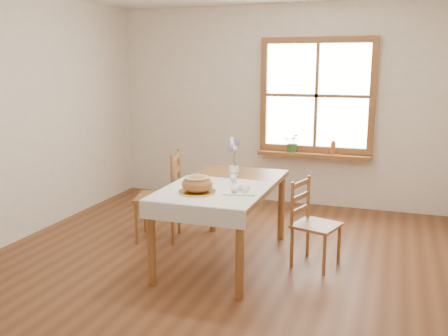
% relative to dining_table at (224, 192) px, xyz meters
% --- Properties ---
extents(ground, '(5.00, 5.00, 0.00)m').
position_rel_dining_table_xyz_m(ground, '(0.00, -0.30, -0.66)').
color(ground, brown).
rests_on(ground, ground).
extents(room_walls, '(4.60, 5.10, 2.65)m').
position_rel_dining_table_xyz_m(room_walls, '(0.00, -0.30, 1.04)').
color(room_walls, beige).
rests_on(room_walls, ground).
extents(window, '(1.46, 0.08, 1.46)m').
position_rel_dining_table_xyz_m(window, '(0.50, 2.17, 0.79)').
color(window, '#9E5E30').
rests_on(window, ground).
extents(window_sill, '(1.46, 0.20, 0.05)m').
position_rel_dining_table_xyz_m(window_sill, '(0.50, 2.10, 0.03)').
color(window_sill, '#9E5E30').
rests_on(window_sill, ground).
extents(dining_table, '(0.90, 1.60, 0.75)m').
position_rel_dining_table_xyz_m(dining_table, '(0.00, 0.00, 0.00)').
color(dining_table, '#9E5E30').
rests_on(dining_table, ground).
extents(table_linen, '(0.91, 0.99, 0.01)m').
position_rel_dining_table_xyz_m(table_linen, '(0.00, -0.30, 0.09)').
color(table_linen, white).
rests_on(table_linen, dining_table).
extents(chair_left, '(0.56, 0.55, 0.95)m').
position_rel_dining_table_xyz_m(chair_left, '(-0.86, 0.31, -0.19)').
color(chair_left, '#9E5E30').
rests_on(chair_left, ground).
extents(chair_right, '(0.49, 0.48, 0.81)m').
position_rel_dining_table_xyz_m(chair_right, '(0.86, 0.13, -0.26)').
color(chair_right, '#9E5E30').
rests_on(chair_right, ground).
extents(bread_plate, '(0.37, 0.37, 0.02)m').
position_rel_dining_table_xyz_m(bread_plate, '(-0.09, -0.43, 0.10)').
color(bread_plate, white).
rests_on(bread_plate, table_linen).
extents(bread_loaf, '(0.27, 0.27, 0.15)m').
position_rel_dining_table_xyz_m(bread_loaf, '(-0.09, -0.43, 0.19)').
color(bread_loaf, '#B26C3F').
rests_on(bread_loaf, bread_plate).
extents(egg_napkin, '(0.32, 0.29, 0.01)m').
position_rel_dining_table_xyz_m(egg_napkin, '(0.24, -0.30, 0.10)').
color(egg_napkin, white).
rests_on(egg_napkin, table_linen).
extents(eggs, '(0.25, 0.23, 0.05)m').
position_rel_dining_table_xyz_m(eggs, '(0.24, -0.30, 0.13)').
color(eggs, silver).
rests_on(eggs, egg_napkin).
extents(salt_shaker, '(0.06, 0.06, 0.08)m').
position_rel_dining_table_xyz_m(salt_shaker, '(0.07, 0.03, 0.14)').
color(salt_shaker, white).
rests_on(salt_shaker, table_linen).
extents(pepper_shaker, '(0.05, 0.05, 0.09)m').
position_rel_dining_table_xyz_m(pepper_shaker, '(0.11, -0.04, 0.14)').
color(pepper_shaker, white).
rests_on(pepper_shaker, table_linen).
extents(flower_vase, '(0.11, 0.11, 0.10)m').
position_rel_dining_table_xyz_m(flower_vase, '(-0.00, 0.32, 0.13)').
color(flower_vase, white).
rests_on(flower_vase, dining_table).
extents(lavender_bouquet, '(0.16, 0.16, 0.30)m').
position_rel_dining_table_xyz_m(lavender_bouquet, '(-0.00, 0.32, 0.33)').
color(lavender_bouquet, '#635394').
rests_on(lavender_bouquet, flower_vase).
extents(potted_plant, '(0.27, 0.29, 0.19)m').
position_rel_dining_table_xyz_m(potted_plant, '(0.23, 2.10, 0.15)').
color(potted_plant, '#336829').
rests_on(potted_plant, window_sill).
extents(amber_bottle, '(0.07, 0.07, 0.18)m').
position_rel_dining_table_xyz_m(amber_bottle, '(0.75, 2.10, 0.14)').
color(amber_bottle, '#A5571E').
rests_on(amber_bottle, window_sill).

